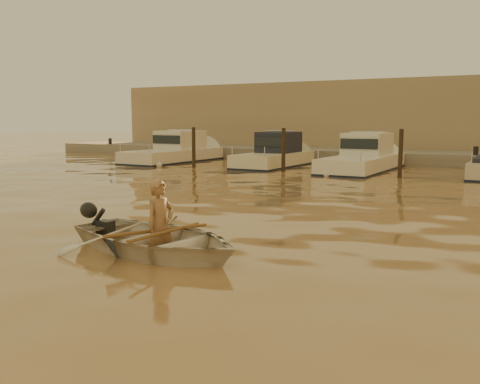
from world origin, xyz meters
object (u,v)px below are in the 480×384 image
Objects in this scene: waterfront_building at (455,119)px; dinghy at (157,239)px; person at (160,225)px; moored_boat_0 at (173,151)px; moored_boat_2 at (363,157)px; moored_boat_1 at (274,154)px.

dinghy is at bearing -91.96° from waterfront_building.
dinghy is 0.28m from person.
moored_boat_2 is (10.98, 0.00, 0.00)m from moored_boat_0.
moored_boat_1 is at bearing 29.32° from person.
moored_boat_1 is 13.20m from waterfront_building.
moored_boat_2 is 0.17× the size of waterfront_building.
moored_boat_1 is 0.14× the size of waterfront_building.
person is 17.26m from moored_boat_2.
moored_boat_2 is 11.41m from waterfront_building.
person is 0.21× the size of moored_boat_2.
dinghy is 17.24m from moored_boat_2.
moored_boat_1 and moored_boat_2 have the same top height.
moored_boat_2 is (4.63, 0.00, 0.00)m from moored_boat_1.
moored_boat_0 is 6.35m from moored_boat_1.
moored_boat_0 is 10.98m from moored_boat_2.
moored_boat_1 reaches higher than person.
person is (0.10, -0.02, 0.26)m from dinghy.
dinghy is 21.22m from moored_boat_0.
waterfront_building is (13.43, 11.00, 1.77)m from moored_boat_0.
moored_boat_2 is at bearing 0.00° from moored_boat_0.
moored_boat_1 is at bearing 180.00° from moored_boat_2.
person is 0.04× the size of waterfront_building.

